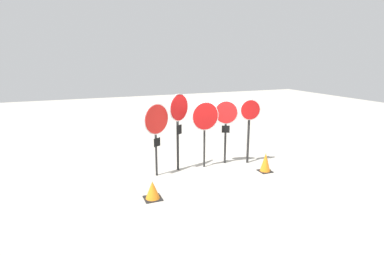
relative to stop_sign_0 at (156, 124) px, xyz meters
The scene contains 8 objects.
ground_plane 2.39m from the stop_sign_0, ahead, with size 40.00×40.00×0.00m, color gray.
stop_sign_0 is the anchor object (origin of this frame).
stop_sign_1 0.85m from the stop_sign_0, 15.78° to the left, with size 0.78×0.48×2.56m.
stop_sign_2 1.70m from the stop_sign_0, ahead, with size 0.96×0.12×2.26m.
stop_sign_3 2.52m from the stop_sign_0, ahead, with size 0.75×0.37×2.25m.
stop_sign_4 3.29m from the stop_sign_0, ahead, with size 0.71×0.20×2.29m.
traffic_cone_0 2.13m from the stop_sign_0, 110.50° to the right, with size 0.46×0.46×0.49m.
traffic_cone_1 3.77m from the stop_sign_0, 15.89° to the right, with size 0.41×0.41×0.64m.
Camera 1 is at (-4.04, -8.79, 3.66)m, focal length 28.00 mm.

